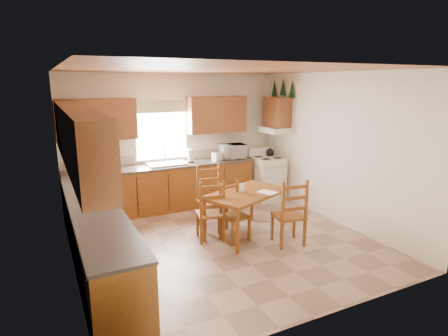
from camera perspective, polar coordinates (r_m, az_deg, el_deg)
name	(u,v)px	position (r m, az deg, el deg)	size (l,w,h in m)	color
floor	(224,242)	(6.16, -0.01, -11.19)	(4.50, 4.50, 0.00)	#9A7A64
ceiling	(224,70)	(5.62, -0.01, 14.78)	(4.50, 4.50, 0.00)	brown
wall_left	(66,176)	(5.18, -22.93, -1.17)	(4.50, 4.50, 0.00)	beige
wall_right	(336,149)	(7.02, 16.70, 2.81)	(4.50, 4.50, 0.00)	beige
wall_back	(176,140)	(7.79, -7.40, 4.22)	(4.50, 4.50, 0.00)	beige
wall_front	(323,201)	(3.92, 14.81, -4.90)	(4.50, 4.50, 0.00)	beige
lower_cab_back	(164,189)	(7.59, -9.13, -3.10)	(3.75, 0.60, 0.88)	brown
lower_cab_left	(98,243)	(5.34, -18.69, -10.71)	(0.60, 3.60, 0.88)	brown
counter_back	(163,166)	(7.48, -9.26, 0.28)	(3.75, 0.63, 0.04)	#3D3531
counter_left	(95,210)	(5.18, -19.06, -6.04)	(0.63, 3.60, 0.04)	#3D3531
backsplash	(159,158)	(7.73, -9.93, 1.50)	(3.75, 0.01, 0.18)	tan
upper_cab_back_left	(97,120)	(7.22, -18.85, 6.98)	(1.41, 0.33, 0.75)	brown
upper_cab_back_right	(217,115)	(7.90, -1.13, 8.14)	(1.25, 0.33, 0.75)	brown
upper_cab_left	(78,138)	(4.95, -21.42, 4.31)	(0.33, 3.60, 0.75)	brown
upper_cab_stove	(277,112)	(8.13, 8.08, 8.47)	(0.33, 0.62, 0.62)	brown
range_hood	(274,130)	(8.14, 7.70, 5.79)	(0.44, 0.62, 0.12)	silver
window_frame	(162,132)	(7.64, -9.50, 5.50)	(1.13, 0.02, 1.18)	silver
window_pane	(162,132)	(7.64, -9.49, 5.49)	(1.05, 0.01, 1.10)	white
window_valance	(161,106)	(7.57, -9.58, 9.23)	(1.19, 0.01, 0.24)	#567440
sink_basin	(167,164)	(7.49, -8.72, 0.64)	(0.75, 0.45, 0.04)	silver
pine_decal_a	(292,89)	(7.92, 10.31, 11.75)	(0.22, 0.22, 0.36)	black
pine_decal_b	(283,87)	(8.18, 8.96, 12.11)	(0.22, 0.22, 0.36)	black
pine_decal_c	(274,89)	(8.44, 7.68, 11.91)	(0.22, 0.22, 0.36)	black
stove	(267,179)	(8.26, 6.61, -1.61)	(0.61, 0.63, 0.91)	silver
coffeemaker	(80,164)	(7.16, -21.11, 0.58)	(0.20, 0.24, 0.34)	silver
paper_towel	(190,156)	(7.64, -5.18, 1.86)	(0.12, 0.12, 0.27)	white
toaster	(217,156)	(7.82, -1.02, 1.81)	(0.21, 0.14, 0.17)	silver
microwave	(233,151)	(8.02, 1.31, 2.56)	(0.50, 0.36, 0.30)	silver
dining_table	(245,214)	(6.30, 3.29, -6.99)	(1.40, 0.80, 0.75)	brown
chair_near_left	(210,210)	(6.09, -2.11, -6.35)	(0.43, 0.41, 1.02)	brown
chair_near_right	(289,212)	(6.01, 9.85, -6.56)	(0.45, 0.43, 1.07)	brown
chair_far_left	(212,198)	(6.56, -1.81, -4.57)	(0.46, 0.44, 1.09)	brown
chair_far_right	(235,213)	(6.06, 1.71, -6.82)	(0.40, 0.38, 0.94)	brown
table_paper	(267,192)	(6.21, 6.62, -3.68)	(0.22, 0.30, 0.00)	white
table_card	(241,187)	(6.21, 2.64, -2.98)	(0.10, 0.02, 0.13)	white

